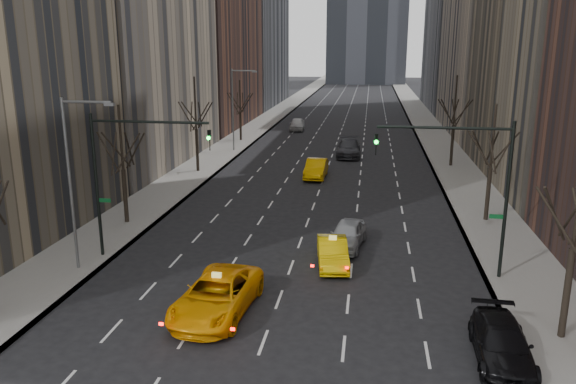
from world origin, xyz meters
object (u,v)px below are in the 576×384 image
at_px(taxi_sedan, 333,252).
at_px(parked_suv_black, 502,343).
at_px(silver_sedan_ahead, 347,234).
at_px(taxi_suv, 217,295).

bearing_deg(taxi_sedan, parked_suv_black, -58.80).
height_order(silver_sedan_ahead, parked_suv_black, silver_sedan_ahead).
height_order(taxi_sedan, parked_suv_black, taxi_sedan).
distance_m(taxi_suv, taxi_sedan, 7.98).
height_order(taxi_suv, silver_sedan_ahead, taxi_suv).
bearing_deg(taxi_sedan, silver_sedan_ahead, 69.91).
xyz_separation_m(silver_sedan_ahead, parked_suv_black, (6.34, -11.70, -0.05)).
bearing_deg(taxi_sedan, taxi_suv, -133.93).
bearing_deg(parked_suv_black, silver_sedan_ahead, 120.51).
bearing_deg(parked_suv_black, taxi_suv, 171.25).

